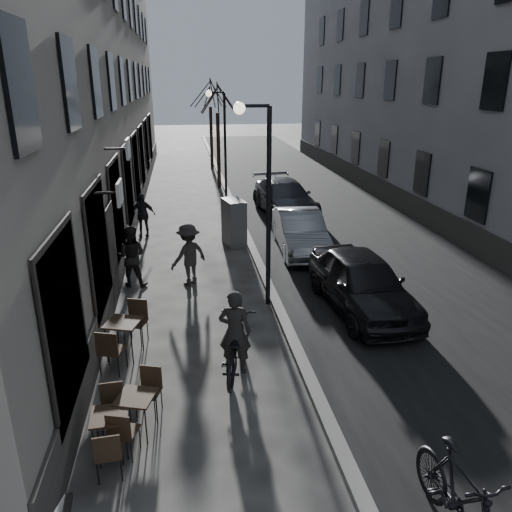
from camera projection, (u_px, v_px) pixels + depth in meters
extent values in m
plane|color=#393734|center=(335.00, 471.00, 7.53)|extent=(120.00, 120.00, 0.00)
cube|color=black|center=(313.00, 207.00, 22.96)|extent=(7.30, 60.00, 0.00)
cube|color=slate|center=(235.00, 209.00, 22.44)|extent=(0.25, 60.00, 0.12)
cube|color=gray|center=(72.00, 13.00, 19.38)|extent=(4.00, 35.00, 16.00)
cube|color=gray|center=(445.00, 19.00, 21.52)|extent=(4.00, 35.00, 16.00)
cylinder|color=black|center=(269.00, 211.00, 12.28)|extent=(0.12, 0.12, 5.00)
cylinder|color=black|center=(254.00, 106.00, 11.39)|extent=(0.70, 0.08, 0.08)
sphere|color=#FFF2CC|center=(239.00, 108.00, 11.36)|extent=(0.28, 0.28, 0.28)
cylinder|color=black|center=(225.00, 148.00, 23.46)|extent=(0.12, 0.12, 5.00)
cylinder|color=black|center=(216.00, 92.00, 22.57)|extent=(0.70, 0.08, 0.08)
sphere|color=#FFF2CC|center=(209.00, 93.00, 22.53)|extent=(0.28, 0.28, 0.28)
cylinder|color=black|center=(219.00, 151.00, 26.42)|extent=(0.20, 0.20, 3.90)
cylinder|color=black|center=(211.00, 138.00, 32.01)|extent=(0.20, 0.20, 3.90)
cube|color=black|center=(109.00, 416.00, 7.70)|extent=(0.61, 0.61, 0.04)
cylinder|color=black|center=(94.00, 447.00, 7.55)|extent=(0.02, 0.02, 0.66)
cylinder|color=black|center=(127.00, 442.00, 7.65)|extent=(0.02, 0.02, 0.66)
cylinder|color=black|center=(97.00, 426.00, 7.99)|extent=(0.02, 0.02, 0.66)
cylinder|color=black|center=(127.00, 422.00, 8.08)|extent=(0.02, 0.02, 0.66)
cube|color=black|center=(136.00, 397.00, 8.12)|extent=(0.73, 0.73, 0.04)
cylinder|color=black|center=(117.00, 423.00, 8.05)|extent=(0.02, 0.02, 0.68)
cylinder|color=black|center=(146.00, 426.00, 7.98)|extent=(0.02, 0.02, 0.68)
cylinder|color=black|center=(129.00, 405.00, 8.51)|extent=(0.02, 0.02, 0.68)
cylinder|color=black|center=(157.00, 408.00, 8.43)|extent=(0.02, 0.02, 0.68)
cube|color=black|center=(123.00, 323.00, 10.38)|extent=(0.84, 0.84, 0.04)
cylinder|color=black|center=(106.00, 345.00, 10.30)|extent=(0.03, 0.03, 0.78)
cylinder|color=black|center=(132.00, 348.00, 10.21)|extent=(0.03, 0.03, 0.78)
cylinder|color=black|center=(118.00, 333.00, 10.82)|extent=(0.03, 0.03, 0.78)
cylinder|color=black|center=(142.00, 335.00, 10.73)|extent=(0.03, 0.03, 0.78)
cube|color=silver|center=(47.00, 482.00, 6.58)|extent=(0.32, 0.65, 1.05)
cube|color=slate|center=(234.00, 223.00, 17.49)|extent=(0.82, 1.19, 1.63)
imported|color=black|center=(235.00, 347.00, 9.93)|extent=(1.20, 2.17, 1.08)
imported|color=black|center=(235.00, 332.00, 9.82)|extent=(0.73, 0.57, 1.77)
imported|color=black|center=(131.00, 256.00, 14.00)|extent=(0.97, 0.81, 1.76)
imported|color=#2D2927|center=(189.00, 255.00, 14.09)|extent=(1.33, 1.22, 1.79)
imported|color=black|center=(142.00, 215.00, 18.45)|extent=(0.98, 0.45, 1.64)
imported|color=black|center=(362.00, 282.00, 12.57)|extent=(2.04, 4.45, 1.48)
imported|color=#96999E|center=(300.00, 232.00, 16.94)|extent=(1.66, 4.20, 1.36)
imported|color=#373941|center=(285.00, 197.00, 21.68)|extent=(2.49, 5.12, 1.43)
imported|color=black|center=(460.00, 498.00, 6.27)|extent=(0.72, 2.07, 1.22)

